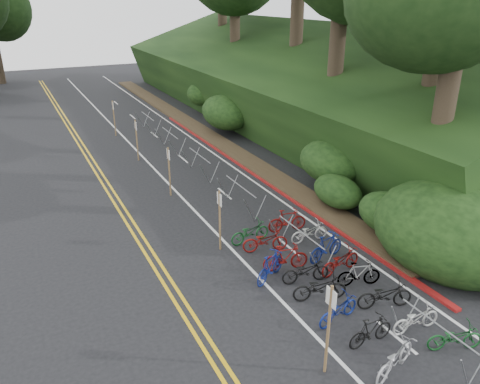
# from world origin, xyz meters

# --- Properties ---
(ground) EXTENTS (120.00, 120.00, 0.00)m
(ground) POSITION_xyz_m (0.00, 0.00, 0.00)
(ground) COLOR black
(ground) RESTS_ON ground
(road_markings) EXTENTS (7.47, 80.00, 0.01)m
(road_markings) POSITION_xyz_m (0.63, 10.10, 0.00)
(road_markings) COLOR gold
(road_markings) RESTS_ON ground
(red_curb) EXTENTS (0.25, 28.00, 0.10)m
(red_curb) POSITION_xyz_m (5.70, 12.00, 0.05)
(red_curb) COLOR maroon
(red_curb) RESTS_ON ground
(embankment) EXTENTS (14.30, 48.14, 9.11)m
(embankment) POSITION_xyz_m (12.96, 19.04, 2.57)
(embankment) COLOR black
(embankment) RESTS_ON ground
(bike_rack_front) EXTENTS (1.11, 2.56, 1.10)m
(bike_rack_front) POSITION_xyz_m (3.41, -3.04, 0.79)
(bike_rack_front) COLOR gray
(bike_rack_front) RESTS_ON ground
(bike_racks_rest) EXTENTS (1.14, 23.00, 1.17)m
(bike_racks_rest) POSITION_xyz_m (3.00, 13.00, 0.85)
(bike_racks_rest) COLOR gray
(bike_racks_rest) RESTS_ON ground
(signpost_near) EXTENTS (0.08, 0.40, 2.70)m
(signpost_near) POSITION_xyz_m (0.41, -2.16, 1.54)
(signpost_near) COLOR brown
(signpost_near) RESTS_ON ground
(signposts_rest) EXTENTS (0.08, 18.40, 2.50)m
(signposts_rest) POSITION_xyz_m (0.60, 14.00, 1.43)
(signposts_rest) COLOR brown
(signposts_rest) RESTS_ON ground
(bike_front) EXTENTS (1.28, 1.75, 1.04)m
(bike_front) POSITION_xyz_m (1.30, 2.30, 0.52)
(bike_front) COLOR navy
(bike_front) RESTS_ON ground
(bike_valet) EXTENTS (3.27, 9.94, 1.06)m
(bike_valet) POSITION_xyz_m (2.95, 1.08, 0.47)
(bike_valet) COLOR #9E9EA3
(bike_valet) RESTS_ON ground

